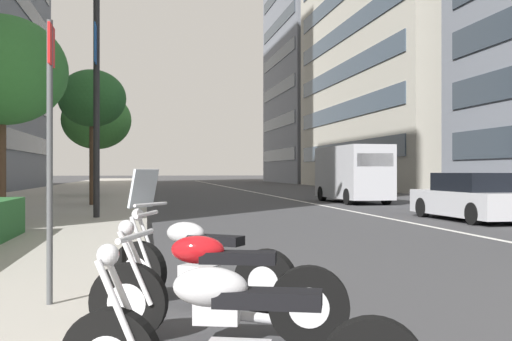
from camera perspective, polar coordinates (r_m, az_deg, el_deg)
The scene contains 12 objects.
sidewalk_right_plaza at distance 33.97m, azimuth -17.57°, elevation -2.41°, with size 160.00×8.59×0.15m, color #A39E93.
lane_centre_stripe at distance 39.40m, azimuth 0.51°, elevation -2.20°, with size 110.00×0.16×0.01m, color silver.
motorcycle_nearest_camera at distance 5.23m, azimuth -3.92°, elevation -11.54°, with size 0.84×2.18×1.12m.
motorcycle_by_sign_pole at distance 6.60m, azimuth -5.71°, elevation -8.96°, with size 1.41×1.89×1.50m.
car_lead_in_lane at distance 19.05m, azimuth 19.86°, elevation -2.47°, with size 4.45×2.00×1.42m.
delivery_van_ahead at distance 28.48m, azimuth 9.12°, elevation -0.20°, with size 5.45×2.13×2.62m.
parking_sign_by_curb at distance 6.31m, azimuth -18.92°, elevation 3.20°, with size 0.32×0.06×2.82m.
street_lamp_with_banners at distance 18.20m, azimuth -13.68°, elevation 12.72°, with size 1.26×2.71×8.99m.
street_tree_far_plaza at distance 16.48m, azimuth -22.95°, elevation 8.70°, with size 3.22×3.22×5.21m.
street_tree_mid_sidewalk at distance 24.61m, azimuth -15.25°, elevation 6.56°, with size 2.63×2.63×5.30m.
street_tree_by_lamp_post at distance 34.13m, azimuth -14.87°, elevation 4.63°, with size 3.75×3.75×5.71m.
office_tower_mid_left at distance 82.88m, azimuth 8.14°, elevation 14.41°, with size 20.24×17.37×44.37m.
Camera 1 is at (-3.67, 7.40, 1.47)m, focal length 42.24 mm.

